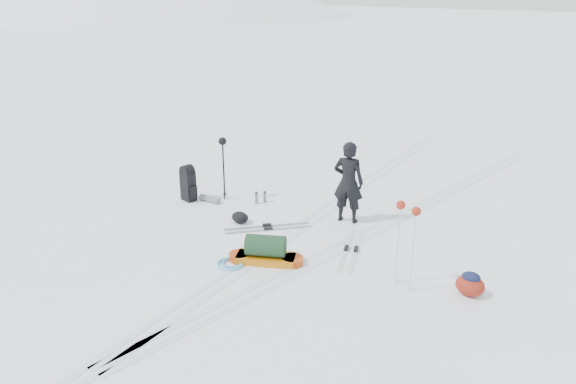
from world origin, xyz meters
name	(u,v)px	position (x,y,z in m)	size (l,w,h in m)	color
ground	(286,237)	(0.00, 0.00, 0.00)	(200.00, 200.00, 0.00)	white
ski_tracks	(334,230)	(0.61, 0.88, 0.00)	(3.38, 17.97, 0.01)	silver
skier	(348,182)	(0.59, 1.46, 0.89)	(0.65, 0.43, 1.79)	black
pulk_sled	(266,252)	(0.33, -1.09, 0.21)	(1.43, 0.99, 0.54)	#C5690B
expedition_rucksack	(191,184)	(-3.04, 0.36, 0.40)	(0.96, 0.45, 0.88)	black
ski_poles_black	(223,149)	(-2.47, 0.90, 1.24)	(0.19, 0.19, 1.52)	black
ski_poles_silver	(408,218)	(2.77, -0.43, 1.28)	(0.47, 0.26, 1.53)	silver
touring_skis_grey	(267,228)	(-0.57, 0.13, 0.01)	(1.44, 1.51, 0.07)	#999CA1
touring_skis_white	(351,250)	(1.38, 0.25, 0.02)	(0.96, 1.87, 0.07)	silver
rope_coil	(231,263)	(-0.13, -1.55, 0.03)	(0.53, 0.53, 0.06)	#5FC8E9
small_daypack	(470,284)	(3.80, -0.03, 0.20)	(0.58, 0.50, 0.42)	maroon
thermos_pair	(261,197)	(-1.60, 1.20, 0.13)	(0.19, 0.28, 0.29)	slate
stuff_sack	(240,217)	(-1.24, 0.02, 0.12)	(0.47, 0.41, 0.25)	black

